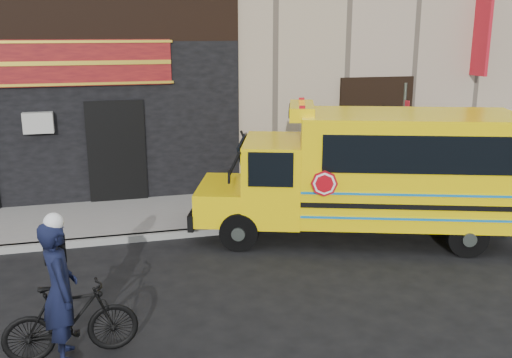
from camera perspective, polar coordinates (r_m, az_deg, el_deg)
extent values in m
plane|color=black|center=(10.80, 4.95, -9.53)|extent=(120.00, 120.00, 0.00)
cube|color=gray|center=(13.07, 1.13, -4.74)|extent=(40.00, 0.20, 0.15)
cube|color=slate|center=(14.44, -0.50, -2.82)|extent=(40.00, 3.00, 0.15)
cube|color=black|center=(15.06, -20.81, 5.06)|extent=(10.00, 0.30, 4.00)
cube|color=#500B12|center=(14.74, -21.40, 10.70)|extent=(6.50, 0.12, 1.10)
cube|color=black|center=(14.96, -13.74, 2.61)|extent=(1.30, 0.10, 2.50)
cube|color=red|center=(17.76, 21.67, 13.46)|extent=(0.10, 0.70, 2.40)
cylinder|color=black|center=(11.78, -1.72, -5.27)|extent=(0.85, 0.52, 0.80)
cylinder|color=black|center=(13.57, -0.93, -2.55)|extent=(0.85, 0.52, 0.80)
cylinder|color=black|center=(12.23, 20.37, -5.46)|extent=(0.85, 0.52, 0.80)
cylinder|color=black|center=(13.97, 18.25, -2.81)|extent=(0.85, 0.52, 0.80)
cube|color=yellow|center=(12.60, -3.34, -2.04)|extent=(1.59, 2.22, 0.70)
cube|color=black|center=(12.75, -5.78, -3.06)|extent=(0.77, 1.98, 0.35)
cube|color=yellow|center=(12.37, 1.68, 0.08)|extent=(1.81, 2.37, 1.70)
cube|color=black|center=(12.31, -0.96, 1.93)|extent=(0.63, 1.72, 0.90)
cube|color=yellow|center=(12.52, 14.85, 1.26)|extent=(4.97, 3.53, 2.25)
cube|color=black|center=(13.41, 24.17, -3.42)|extent=(0.82, 2.12, 0.30)
cube|color=black|center=(11.37, 16.51, 2.31)|extent=(3.71, 1.29, 0.75)
cube|color=yellow|center=(12.08, 4.60, 6.84)|extent=(0.99, 1.68, 0.28)
cylinder|color=#A50610|center=(11.06, 6.86, -0.46)|extent=(0.50, 0.20, 0.52)
cylinder|color=#414843|center=(14.33, 14.34, 2.89)|extent=(0.07, 0.07, 3.21)
cube|color=red|center=(14.09, 14.76, 6.81)|extent=(0.02, 0.28, 0.40)
cube|color=white|center=(14.17, 14.63, 4.80)|extent=(0.02, 0.28, 0.35)
imported|color=black|center=(8.46, -18.03, -13.32)|extent=(1.84, 0.62, 1.09)
imported|color=black|center=(8.21, -18.98, -10.87)|extent=(0.61, 0.80, 1.97)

